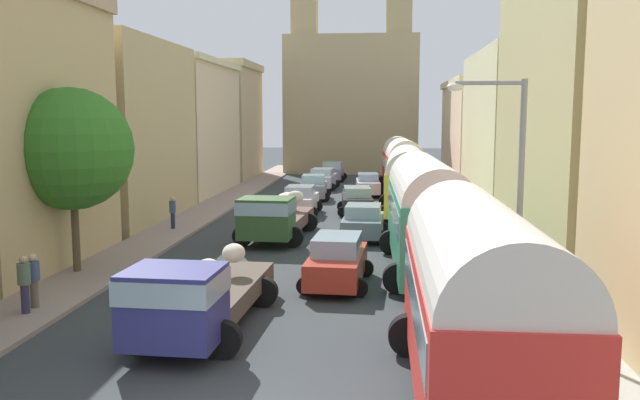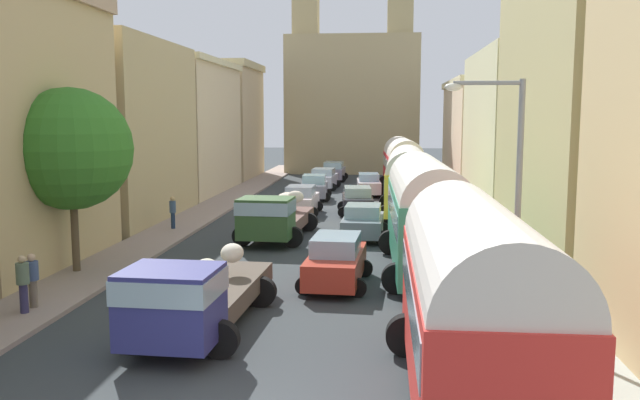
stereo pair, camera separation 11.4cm
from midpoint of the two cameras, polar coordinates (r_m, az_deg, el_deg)
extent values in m
plane|color=#34393C|center=(38.14, 0.91, -1.23)|extent=(154.00, 154.00, 0.00)
cube|color=gray|center=(39.36, -9.67, -0.96)|extent=(2.50, 70.00, 0.14)
cube|color=#A6AFA4|center=(38.26, 11.81, -1.26)|extent=(2.50, 70.00, 0.14)
cube|color=tan|center=(26.87, -24.85, 5.12)|extent=(4.09, 9.34, 9.94)
cube|color=tan|center=(37.36, -17.22, 5.69)|extent=(5.75, 11.32, 9.65)
cube|color=beige|center=(48.71, -11.12, 5.92)|extent=(4.72, 12.54, 9.18)
cube|color=beige|center=(48.84, -11.26, 11.55)|extent=(5.19, 12.54, 0.41)
cube|color=tan|center=(60.24, -7.72, 6.50)|extent=(4.39, 9.67, 9.70)
cube|color=tan|center=(60.38, -7.81, 11.40)|extent=(4.83, 9.67, 0.61)
cube|color=tan|center=(27.46, 21.85, 7.80)|extent=(4.26, 12.74, 12.33)
cube|color=beige|center=(40.50, 17.10, 5.62)|extent=(5.19, 13.08, 9.39)
cube|color=beige|center=(54.75, 13.42, 5.38)|extent=(4.03, 14.57, 7.98)
cube|color=beige|center=(54.78, 13.56, 9.81)|extent=(4.44, 14.57, 0.50)
cube|color=tan|center=(66.77, 2.92, 8.18)|extent=(12.94, 7.51, 13.29)
cube|color=tan|center=(65.34, -1.18, 10.32)|extent=(2.43, 2.43, 18.13)
cube|color=tan|center=(64.93, 6.92, 10.29)|extent=(2.43, 2.43, 18.13)
cube|color=red|center=(13.41, 13.29, -10.27)|extent=(2.45, 8.44, 2.39)
cylinder|color=silver|center=(13.10, 13.45, -5.28)|extent=(2.41, 8.27, 2.39)
cube|color=#99B7C6|center=(13.26, 13.36, -8.10)|extent=(2.50, 7.76, 0.76)
cylinder|color=black|center=(16.15, 7.71, -11.53)|extent=(1.00, 0.35, 1.00)
cylinder|color=black|center=(16.41, 15.97, -11.44)|extent=(1.00, 0.35, 1.00)
cube|color=#33936D|center=(24.20, 9.15, -2.10)|extent=(2.55, 9.83, 2.53)
cylinder|color=silver|center=(24.03, 9.21, 0.88)|extent=(2.50, 9.63, 2.28)
cube|color=#99B7C6|center=(24.12, 9.18, -0.80)|extent=(2.58, 9.05, 0.81)
cylinder|color=black|center=(27.33, 6.24, -3.66)|extent=(1.00, 0.35, 1.00)
cylinder|color=black|center=(27.51, 10.86, -3.68)|extent=(1.00, 0.35, 1.00)
cylinder|color=black|center=(21.42, 6.81, -6.76)|extent=(1.00, 0.35, 1.00)
cylinder|color=black|center=(21.64, 12.72, -6.75)|extent=(1.00, 0.35, 1.00)
cube|color=gold|center=(37.15, 7.66, 0.97)|extent=(2.63, 8.22, 2.22)
cylinder|color=silver|center=(37.04, 7.69, 2.68)|extent=(2.57, 8.06, 2.37)
cube|color=#99B7C6|center=(37.10, 7.68, 1.72)|extent=(2.66, 7.57, 0.71)
cylinder|color=black|center=(39.79, 5.94, -0.18)|extent=(1.00, 0.35, 1.00)
cylinder|color=black|center=(39.82, 9.24, -0.23)|extent=(1.00, 0.35, 1.00)
cylinder|color=black|center=(34.78, 5.79, -1.27)|extent=(1.00, 0.35, 1.00)
cylinder|color=black|center=(34.82, 9.57, -1.33)|extent=(1.00, 0.35, 1.00)
cube|color=red|center=(48.49, 7.19, 2.56)|extent=(2.75, 9.74, 2.37)
cylinder|color=silver|center=(48.40, 7.21, 3.95)|extent=(2.70, 9.54, 2.33)
cube|color=#99B7C6|center=(48.45, 7.20, 3.17)|extent=(2.77, 8.97, 0.76)
cylinder|color=black|center=(51.51, 5.69, 1.54)|extent=(1.00, 0.35, 1.00)
cylinder|color=black|center=(51.65, 8.19, 1.52)|extent=(1.00, 0.35, 1.00)
cylinder|color=black|center=(45.57, 6.01, 0.77)|extent=(1.00, 0.35, 1.00)
cylinder|color=black|center=(45.73, 8.83, 0.75)|extent=(1.00, 0.35, 1.00)
cube|color=navy|center=(15.85, -12.53, -8.88)|extent=(2.24, 2.00, 1.74)
cube|color=#99B7C6|center=(15.72, -12.58, -7.17)|extent=(2.28, 2.08, 0.56)
cube|color=#4F4439|center=(19.24, -8.76, -7.73)|extent=(2.39, 5.26, 0.55)
ellipsoid|color=beige|center=(19.61, -9.67, -5.81)|extent=(0.91, 0.98, 0.55)
ellipsoid|color=beige|center=(17.70, -9.61, -7.31)|extent=(0.84, 0.98, 0.51)
ellipsoid|color=silver|center=(18.23, -10.38, -6.87)|extent=(1.18, 1.11, 0.53)
ellipsoid|color=beige|center=(19.63, -7.44, -4.57)|extent=(0.72, 0.91, 0.56)
cylinder|color=black|center=(16.04, -8.39, -11.85)|extent=(0.90, 0.31, 0.90)
cylinder|color=black|center=(16.76, -15.61, -11.21)|extent=(0.90, 0.31, 0.90)
cylinder|color=black|center=(19.97, -4.93, -7.93)|extent=(0.90, 0.32, 0.90)
cylinder|color=black|center=(20.55, -10.84, -7.60)|extent=(0.90, 0.32, 0.90)
cube|color=#315329|center=(28.39, -4.59, -1.55)|extent=(2.35, 1.98, 1.73)
cube|color=#99B7C6|center=(28.32, -4.60, -0.58)|extent=(2.40, 2.06, 0.55)
cube|color=brown|center=(31.79, -3.17, -1.66)|extent=(2.52, 5.12, 0.55)
ellipsoid|color=silver|center=(31.81, -3.26, -0.61)|extent=(0.63, 0.79, 0.60)
ellipsoid|color=silver|center=(30.42, -2.88, -1.07)|extent=(0.65, 0.82, 0.49)
ellipsoid|color=silver|center=(31.95, -3.87, -0.69)|extent=(1.18, 1.18, 0.47)
ellipsoid|color=beige|center=(32.36, -2.05, 0.28)|extent=(1.01, 0.90, 0.60)
ellipsoid|color=silver|center=(32.37, -3.00, 0.13)|extent=(0.76, 0.97, 0.53)
ellipsoid|color=beige|center=(32.88, -2.72, 0.23)|extent=(1.13, 1.12, 0.52)
cylinder|color=black|center=(28.56, -2.24, -3.24)|extent=(0.90, 0.31, 0.90)
cylinder|color=black|center=(29.07, -6.61, -3.10)|extent=(0.90, 0.31, 0.90)
cylinder|color=black|center=(32.56, -0.88, -1.92)|extent=(0.90, 0.31, 0.90)
cylinder|color=black|center=(33.00, -4.74, -1.82)|extent=(0.90, 0.31, 0.90)
cube|color=silver|center=(38.00, -1.59, -0.22)|extent=(1.80, 3.93, 0.83)
cube|color=#A3B4CA|center=(37.92, -1.59, 0.82)|extent=(1.56, 2.05, 0.56)
cylinder|color=black|center=(36.76, -0.52, -1.08)|extent=(0.60, 0.21, 0.60)
cylinder|color=black|center=(37.01, -3.17, -1.04)|extent=(0.60, 0.21, 0.60)
cylinder|color=black|center=(39.13, -0.09, -0.57)|extent=(0.60, 0.21, 0.60)
cylinder|color=black|center=(39.37, -2.58, -0.53)|extent=(0.60, 0.21, 0.60)
cube|color=slate|center=(44.58, -0.43, 0.92)|extent=(1.87, 3.85, 0.85)
cube|color=#94C2CF|center=(44.50, -0.43, 1.83)|extent=(1.58, 2.03, 0.58)
cylinder|color=black|center=(43.42, 0.60, 0.22)|extent=(0.60, 0.21, 0.60)
cylinder|color=black|center=(43.52, -1.63, 0.24)|extent=(0.60, 0.21, 0.60)
cylinder|color=black|center=(45.75, 0.71, 0.59)|extent=(0.60, 0.21, 0.60)
cylinder|color=black|center=(45.84, -1.41, 0.60)|extent=(0.60, 0.21, 0.60)
cube|color=silver|center=(50.83, 0.37, 1.71)|extent=(2.02, 4.02, 0.84)
cube|color=#9FB7C3|center=(50.77, 0.37, 2.47)|extent=(1.69, 2.13, 0.50)
cylinder|color=black|center=(49.55, 1.17, 1.11)|extent=(0.60, 0.21, 0.60)
cylinder|color=black|center=(49.82, -0.85, 1.15)|extent=(0.60, 0.21, 0.60)
cylinder|color=black|center=(51.94, 1.54, 1.40)|extent=(0.60, 0.21, 0.60)
cylinder|color=black|center=(52.20, -0.39, 1.43)|extent=(0.60, 0.21, 0.60)
cube|color=gray|center=(57.33, 1.24, 2.35)|extent=(1.84, 4.31, 0.83)
cube|color=#9BC0C4|center=(57.27, 1.25, 3.05)|extent=(1.59, 2.25, 0.57)
cylinder|color=black|center=(55.98, 2.02, 1.83)|extent=(0.60, 0.21, 0.60)
cylinder|color=black|center=(56.14, 0.22, 1.85)|extent=(0.60, 0.21, 0.60)
cylinder|color=black|center=(58.61, 2.22, 2.08)|extent=(0.60, 0.21, 0.60)
cylinder|color=black|center=(58.77, 0.50, 2.10)|extent=(0.60, 0.21, 0.60)
cube|color=#AF3221|center=(22.25, 1.54, -5.67)|extent=(1.93, 4.37, 0.84)
cube|color=#8FADC2|center=(22.10, 1.55, -3.85)|extent=(1.61, 2.31, 0.60)
cylinder|color=black|center=(23.73, -0.10, -5.80)|extent=(0.60, 0.21, 0.60)
cylinder|color=black|center=(23.54, 4.00, -5.93)|extent=(0.60, 0.21, 0.60)
cylinder|color=black|center=(21.19, -1.20, -7.42)|extent=(0.60, 0.21, 0.60)
cylinder|color=black|center=(20.97, 3.41, -7.59)|extent=(0.60, 0.21, 0.60)
cube|color=slate|center=(30.53, 3.85, -2.17)|extent=(1.92, 3.80, 0.77)
cube|color=#96B4BA|center=(30.43, 3.86, -0.93)|extent=(1.64, 2.00, 0.56)
cylinder|color=black|center=(31.79, 2.37, -2.43)|extent=(0.60, 0.21, 0.60)
cylinder|color=black|center=(31.69, 5.59, -2.49)|extent=(0.60, 0.21, 0.60)
cylinder|color=black|center=(29.52, 1.96, -3.19)|extent=(0.60, 0.21, 0.60)
cylinder|color=black|center=(29.41, 5.43, -3.26)|extent=(0.60, 0.21, 0.60)
cube|color=#2A262E|center=(38.11, 3.34, -0.24)|extent=(1.99, 4.05, 0.79)
cube|color=#A5BFBE|center=(38.03, 3.35, 0.75)|extent=(1.64, 2.15, 0.53)
cylinder|color=black|center=(39.34, 2.03, -0.53)|extent=(0.60, 0.21, 0.60)
cylinder|color=black|center=(39.41, 4.48, -0.53)|extent=(0.60, 0.21, 0.60)
cylinder|color=black|center=(36.93, 2.11, -1.05)|extent=(0.60, 0.21, 0.60)
cylinder|color=black|center=(37.00, 4.72, -1.05)|extent=(0.60, 0.21, 0.60)
cube|color=silver|center=(47.01, 4.30, 1.21)|extent=(1.84, 4.21, 0.81)
cube|color=#8CB2CC|center=(46.94, 4.30, 2.01)|extent=(1.52, 2.22, 0.50)
cylinder|color=black|center=(48.29, 3.29, 0.94)|extent=(0.60, 0.21, 0.60)
cylinder|color=black|center=(48.36, 5.16, 0.93)|extent=(0.60, 0.21, 0.60)
cylinder|color=black|center=(45.76, 3.37, 0.58)|extent=(0.60, 0.21, 0.60)
cylinder|color=black|center=(45.83, 5.35, 0.57)|extent=(0.60, 0.21, 0.60)
cylinder|color=#1D304D|center=(33.33, -12.48, -2.54)|extent=(0.17, 0.17, 0.14)
cylinder|color=#1D304D|center=(33.25, -12.50, -1.75)|extent=(0.26, 0.26, 0.79)
cylinder|color=#3D587A|center=(33.15, -12.53, -0.58)|extent=(0.40, 0.40, 0.58)
sphere|color=tan|center=(33.10, -12.55, 0.11)|extent=(0.23, 0.23, 0.23)
cylinder|color=#302D51|center=(20.71, -24.02, -9.09)|extent=(0.20, 0.20, 0.14)
cylinder|color=#302D51|center=(20.58, -24.09, -7.78)|extent=(0.28, 0.28, 0.84)
cylinder|color=#596C56|center=(20.41, -24.20, -5.82)|extent=(0.43, 0.43, 0.61)
sphere|color=tan|center=(20.32, -24.26, -4.68)|extent=(0.22, 0.22, 0.22)
cylinder|color=#6B5E51|center=(21.18, -23.35, -8.69)|extent=(0.20, 0.20, 0.14)
cylinder|color=#6B5E51|center=(21.06, -23.41, -7.44)|extent=(0.33, 0.33, 0.81)
cylinder|color=#3F517A|center=(20.91, -23.51, -5.63)|extent=(0.50, 0.50, 0.55)
sphere|color=#D3AB86|center=(20.82, -23.56, -4.58)|extent=(0.23, 0.23, 0.23)
cylinder|color=gray|center=(17.67, 16.92, -0.77)|extent=(0.16, 0.16, 6.61)
cylinder|color=gray|center=(17.37, 14.50, 9.78)|extent=(1.72, 0.11, 0.11)
ellipsoid|color=silver|center=(17.26, 11.64, 9.55)|extent=(0.44, 0.28, 0.20)
cylinder|color=brown|center=(25.13, -20.30, -2.84)|extent=(0.27, 0.27, 2.91)
sphere|color=#327424|center=(24.80, -20.62, 4.17)|extent=(4.31, 4.31, 4.31)
camera|label=1|loc=(0.06, -89.90, 0.01)|focal=36.99mm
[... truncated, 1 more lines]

